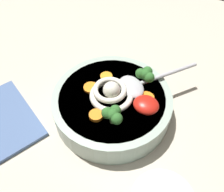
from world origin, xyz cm
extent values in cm
cube|color=#BCB29E|center=(0.00, 0.00, 1.32)|extent=(108.18, 108.18, 2.64)
cylinder|color=#9EB2A3|center=(-1.01, 1.39, 5.21)|extent=(22.94, 22.94, 5.14)
cylinder|color=#B27A33|center=(-1.01, 1.39, 5.42)|extent=(20.19, 20.19, 4.73)
torus|color=silver|center=(-1.05, 1.69, 8.35)|extent=(8.19, 8.19, 1.13)
torus|color=silver|center=(-0.52, 1.34, 9.25)|extent=(8.78, 8.78, 1.02)
sphere|color=silver|center=(-1.05, 1.69, 9.82)|extent=(3.18, 3.18, 3.18)
ellipsoid|color=#B7B7BC|center=(-3.53, -1.73, 8.58)|extent=(7.43, 7.19, 1.60)
cylinder|color=#B7B7BC|center=(-8.25, -7.56, 8.58)|extent=(10.06, 12.16, 0.80)
ellipsoid|color=red|center=(-7.72, 1.32, 8.83)|extent=(4.67, 4.20, 2.10)
cylinder|color=#7A9E60|center=(-5.16, -4.70, 8.34)|extent=(1.03, 1.03, 1.11)
sphere|color=#2D6628|center=(-5.16, -4.70, 9.90)|extent=(2.03, 2.03, 2.03)
sphere|color=#2D6628|center=(-4.14, -4.70, 9.72)|extent=(2.03, 2.03, 2.03)
sphere|color=#2D6628|center=(-6.08, -4.33, 9.81)|extent=(2.03, 2.03, 2.03)
sphere|color=#2D6628|center=(-5.16, -5.72, 9.76)|extent=(2.03, 2.03, 2.03)
cylinder|color=#7A9E60|center=(-3.68, 6.55, 8.34)|extent=(1.04, 1.04, 1.11)
sphere|color=#2D6628|center=(-3.68, 6.55, 9.91)|extent=(2.03, 2.03, 2.03)
sphere|color=#2D6628|center=(-2.66, 6.55, 9.72)|extent=(2.03, 2.03, 2.03)
sphere|color=#2D6628|center=(-4.60, 6.92, 9.82)|extent=(2.03, 2.03, 2.03)
sphere|color=#2D6628|center=(-3.68, 5.53, 9.76)|extent=(2.03, 2.03, 2.03)
cylinder|color=orange|center=(-0.61, 6.86, 8.16)|extent=(2.48, 2.48, 0.75)
cylinder|color=orange|center=(-7.03, -0.79, 8.04)|extent=(2.98, 2.98, 0.52)
cylinder|color=orange|center=(3.51, 1.53, 8.04)|extent=(2.77, 2.77, 0.51)
cylinder|color=orange|center=(2.13, -2.40, 8.07)|extent=(2.44, 2.44, 0.58)
cube|color=#4C6693|center=(17.43, 12.69, 3.04)|extent=(20.17, 17.17, 0.80)
camera|label=1|loc=(-13.95, 27.50, 42.70)|focal=38.76mm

